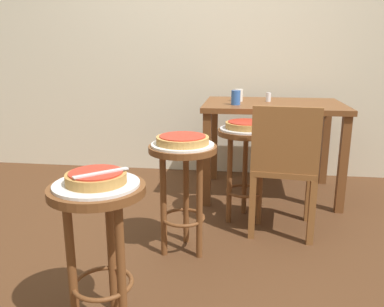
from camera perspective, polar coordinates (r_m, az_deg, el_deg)
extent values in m
plane|color=#4C2D19|center=(2.47, -2.58, -13.39)|extent=(6.00, 6.00, 0.00)
cube|color=beige|center=(3.83, 1.84, 19.75)|extent=(6.00, 0.10, 3.00)
cylinder|color=brown|center=(1.59, -13.68, -5.18)|extent=(0.39, 0.39, 0.03)
cylinder|color=brown|center=(1.83, -11.67, -13.54)|extent=(0.04, 0.04, 0.61)
cylinder|color=brown|center=(1.72, -17.09, -15.84)|extent=(0.04, 0.04, 0.61)
cylinder|color=brown|center=(1.65, -10.25, -16.78)|extent=(0.04, 0.04, 0.61)
torus|color=brown|center=(1.78, -12.83, -17.93)|extent=(0.26, 0.26, 0.02)
cylinder|color=silver|center=(1.59, -13.73, -4.38)|extent=(0.34, 0.34, 0.01)
cylinder|color=#B78442|center=(1.58, -13.79, -3.49)|extent=(0.24, 0.24, 0.04)
cylinder|color=red|center=(1.57, -13.84, -2.69)|extent=(0.21, 0.21, 0.01)
cylinder|color=brown|center=(2.19, -1.37, 0.70)|extent=(0.39, 0.39, 0.03)
cylinder|color=brown|center=(2.40, -0.87, -6.13)|extent=(0.04, 0.04, 0.61)
cylinder|color=brown|center=(2.26, -4.18, -7.59)|extent=(0.04, 0.04, 0.61)
cylinder|color=brown|center=(2.23, 1.09, -7.88)|extent=(0.04, 0.04, 0.61)
torus|color=brown|center=(2.33, -1.30, -9.28)|extent=(0.26, 0.26, 0.02)
cylinder|color=white|center=(2.19, -1.37, 1.30)|extent=(0.35, 0.35, 0.01)
cylinder|color=tan|center=(2.18, -1.37, 1.96)|extent=(0.29, 0.29, 0.04)
cylinder|color=red|center=(2.18, -1.38, 2.55)|extent=(0.26, 0.26, 0.01)
cylinder|color=brown|center=(2.66, 7.93, 3.05)|extent=(0.39, 0.39, 0.03)
cylinder|color=brown|center=(2.86, 7.70, -2.85)|extent=(0.04, 0.04, 0.61)
cylinder|color=brown|center=(2.69, 5.47, -3.91)|extent=(0.04, 0.04, 0.61)
cylinder|color=brown|center=(2.69, 9.89, -4.06)|extent=(0.04, 0.04, 0.61)
torus|color=brown|center=(2.77, 7.63, -5.40)|extent=(0.26, 0.26, 0.02)
cylinder|color=silver|center=(2.66, 7.94, 3.55)|extent=(0.36, 0.36, 0.01)
cylinder|color=#B78442|center=(2.65, 7.96, 4.10)|extent=(0.28, 0.28, 0.04)
cylinder|color=red|center=(2.65, 7.98, 4.59)|extent=(0.25, 0.25, 0.01)
cube|color=brown|center=(3.21, 11.74, 6.90)|extent=(1.09, 0.77, 0.04)
cube|color=brown|center=(2.96, 2.19, -0.99)|extent=(0.06, 0.06, 0.72)
cube|color=brown|center=(3.03, 21.12, -1.60)|extent=(0.06, 0.06, 0.72)
cube|color=brown|center=(3.60, 3.23, 1.85)|extent=(0.06, 0.06, 0.72)
cube|color=brown|center=(3.66, 18.84, 1.28)|extent=(0.06, 0.06, 0.72)
cylinder|color=#3360B2|center=(3.02, 6.39, 8.10)|extent=(0.07, 0.07, 0.11)
cylinder|color=silver|center=(3.25, 6.79, 8.43)|extent=(0.07, 0.07, 0.10)
cylinder|color=white|center=(3.27, 11.06, 8.07)|extent=(0.04, 0.04, 0.07)
cube|color=brown|center=(2.61, 13.24, -1.96)|extent=(0.44, 0.44, 0.04)
cube|color=brown|center=(2.38, 13.48, 1.86)|extent=(0.40, 0.07, 0.40)
cube|color=brown|center=(2.85, 16.65, -5.49)|extent=(0.04, 0.04, 0.42)
cube|color=brown|center=(2.85, 9.40, -5.06)|extent=(0.04, 0.04, 0.42)
cube|color=brown|center=(2.52, 17.02, -8.26)|extent=(0.04, 0.04, 0.42)
cube|color=brown|center=(2.52, 8.74, -7.77)|extent=(0.04, 0.04, 0.42)
cube|color=silver|center=(1.54, -13.08, -2.75)|extent=(0.18, 0.17, 0.01)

